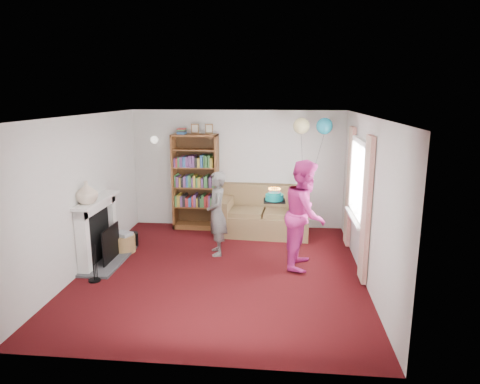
# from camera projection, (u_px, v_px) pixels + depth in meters

# --- Properties ---
(ground) EXTENTS (5.00, 5.00, 0.00)m
(ground) POSITION_uv_depth(u_px,v_px,m) (221.00, 271.00, 6.98)
(ground) COLOR black
(ground) RESTS_ON ground
(wall_back) EXTENTS (4.50, 0.02, 2.50)m
(wall_back) POSITION_uv_depth(u_px,v_px,m) (237.00, 169.00, 9.14)
(wall_back) COLOR silver
(wall_back) RESTS_ON ground
(wall_left) EXTENTS (0.02, 5.00, 2.50)m
(wall_left) POSITION_uv_depth(u_px,v_px,m) (83.00, 193.00, 6.92)
(wall_left) COLOR silver
(wall_left) RESTS_ON ground
(wall_right) EXTENTS (0.02, 5.00, 2.50)m
(wall_right) POSITION_uv_depth(u_px,v_px,m) (368.00, 200.00, 6.49)
(wall_right) COLOR silver
(wall_right) RESTS_ON ground
(ceiling) EXTENTS (4.50, 5.00, 0.01)m
(ceiling) POSITION_uv_depth(u_px,v_px,m) (220.00, 116.00, 6.42)
(ceiling) COLOR white
(ceiling) RESTS_ON wall_back
(fireplace) EXTENTS (0.55, 1.80, 1.12)m
(fireplace) POSITION_uv_depth(u_px,v_px,m) (101.00, 233.00, 7.26)
(fireplace) COLOR #3F3F42
(fireplace) RESTS_ON ground
(window_bay) EXTENTS (0.14, 2.02, 2.20)m
(window_bay) POSITION_uv_depth(u_px,v_px,m) (357.00, 194.00, 7.08)
(window_bay) COLOR white
(window_bay) RESTS_ON ground
(wall_sconce) EXTENTS (0.16, 0.23, 0.16)m
(wall_sconce) POSITION_uv_depth(u_px,v_px,m) (154.00, 140.00, 9.02)
(wall_sconce) COLOR gold
(wall_sconce) RESTS_ON ground
(bookcase) EXTENTS (0.95, 0.42, 2.22)m
(bookcase) POSITION_uv_depth(u_px,v_px,m) (196.00, 183.00, 9.08)
(bookcase) COLOR #472B14
(bookcase) RESTS_ON ground
(sofa) EXTENTS (1.83, 0.97, 0.97)m
(sofa) POSITION_uv_depth(u_px,v_px,m) (264.00, 216.00, 8.86)
(sofa) COLOR brown
(sofa) RESTS_ON ground
(wicker_basket) EXTENTS (0.41, 0.41, 0.37)m
(wicker_basket) POSITION_uv_depth(u_px,v_px,m) (124.00, 243.00, 7.81)
(wicker_basket) COLOR #A0764A
(wicker_basket) RESTS_ON ground
(person_striped) EXTENTS (0.48, 0.62, 1.51)m
(person_striped) POSITION_uv_depth(u_px,v_px,m) (217.00, 214.00, 7.58)
(person_striped) COLOR black
(person_striped) RESTS_ON ground
(person_magenta) EXTENTS (0.82, 0.98, 1.80)m
(person_magenta) POSITION_uv_depth(u_px,v_px,m) (305.00, 214.00, 7.01)
(person_magenta) COLOR #C42780
(person_magenta) RESTS_ON ground
(birthday_cake) EXTENTS (0.36, 0.36, 0.22)m
(birthday_cake) POSITION_uv_depth(u_px,v_px,m) (274.00, 197.00, 7.13)
(birthday_cake) COLOR black
(birthday_cake) RESTS_ON ground
(balloons) EXTENTS (0.76, 0.33, 1.69)m
(balloons) POSITION_uv_depth(u_px,v_px,m) (313.00, 126.00, 8.24)
(balloons) COLOR #3F3F3F
(balloons) RESTS_ON ground
(mantel_vase) EXTENTS (0.43, 0.43, 0.36)m
(mantel_vase) POSITION_uv_depth(u_px,v_px,m) (87.00, 192.00, 6.75)
(mantel_vase) COLOR beige
(mantel_vase) RESTS_ON fireplace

